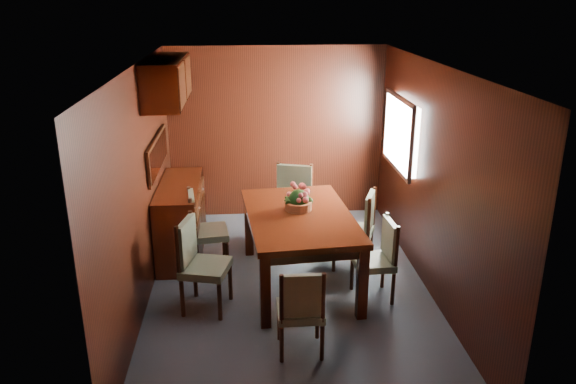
{
  "coord_description": "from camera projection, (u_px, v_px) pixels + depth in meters",
  "views": [
    {
      "loc": [
        -0.45,
        -5.42,
        3.06
      ],
      "look_at": [
        0.0,
        0.21,
        1.05
      ],
      "focal_mm": 35.0,
      "sensor_mm": 36.0,
      "label": 1
    }
  ],
  "objects": [
    {
      "name": "ground",
      "position": [
        289.0,
        288.0,
        6.15
      ],
      "size": [
        4.5,
        4.5,
        0.0
      ],
      "primitive_type": "plane",
      "color": "#3D4954",
      "rests_on": "ground"
    },
    {
      "name": "room_shell",
      "position": [
        277.0,
        136.0,
        5.9
      ],
      "size": [
        3.06,
        4.52,
        2.41
      ],
      "color": "black",
      "rests_on": "ground"
    },
    {
      "name": "sideboard",
      "position": [
        181.0,
        219.0,
        6.84
      ],
      "size": [
        0.48,
        1.4,
        0.9
      ],
      "primitive_type": "cube",
      "color": "black",
      "rests_on": "ground"
    },
    {
      "name": "dining_table",
      "position": [
        299.0,
        224.0,
        6.04
      ],
      "size": [
        1.24,
        1.84,
        0.82
      ],
      "rotation": [
        0.0,
        0.0,
        0.08
      ],
      "color": "black",
      "rests_on": "ground"
    },
    {
      "name": "chair_left_near",
      "position": [
        198.0,
        259.0,
        5.61
      ],
      "size": [
        0.54,
        0.56,
        0.98
      ],
      "rotation": [
        0.0,
        0.0,
        -1.81
      ],
      "color": "black",
      "rests_on": "ground"
    },
    {
      "name": "chair_left_far",
      "position": [
        202.0,
        226.0,
        6.45
      ],
      "size": [
        0.48,
        0.5,
        0.95
      ],
      "rotation": [
        0.0,
        0.0,
        -1.45
      ],
      "color": "black",
      "rests_on": "ground"
    },
    {
      "name": "chair_right_near",
      "position": [
        380.0,
        255.0,
        5.83
      ],
      "size": [
        0.42,
        0.44,
        0.88
      ],
      "rotation": [
        0.0,
        0.0,
        1.62
      ],
      "color": "black",
      "rests_on": "ground"
    },
    {
      "name": "chair_right_far",
      "position": [
        360.0,
        226.0,
        6.46
      ],
      "size": [
        0.56,
        0.57,
        0.94
      ],
      "rotation": [
        0.0,
        0.0,
        1.21
      ],
      "color": "black",
      "rests_on": "ground"
    },
    {
      "name": "chair_head",
      "position": [
        301.0,
        307.0,
        4.88
      ],
      "size": [
        0.41,
        0.39,
        0.86
      ],
      "rotation": [
        0.0,
        0.0,
        -0.0
      ],
      "color": "black",
      "rests_on": "ground"
    },
    {
      "name": "chair_foot",
      "position": [
        293.0,
        201.0,
        7.11
      ],
      "size": [
        0.6,
        0.59,
        1.03
      ],
      "rotation": [
        0.0,
        0.0,
        2.86
      ],
      "color": "black",
      "rests_on": "ground"
    },
    {
      "name": "flower_centerpiece",
      "position": [
        299.0,
        196.0,
        6.08
      ],
      "size": [
        0.32,
        0.32,
        0.32
      ],
      "color": "#BE663A",
      "rests_on": "dining_table"
    }
  ]
}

